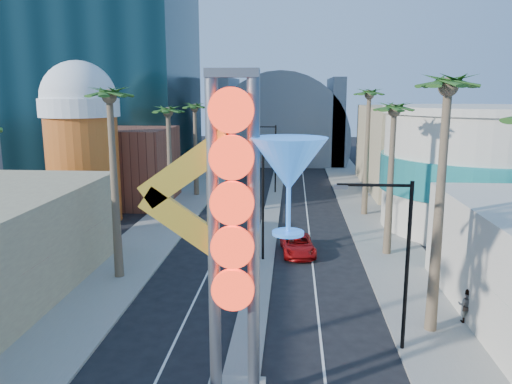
{
  "coord_description": "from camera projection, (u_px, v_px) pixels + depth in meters",
  "views": [
    {
      "loc": [
        2.03,
        -13.64,
        11.8
      ],
      "look_at": [
        -0.39,
        18.71,
        5.25
      ],
      "focal_mm": 35.0,
      "sensor_mm": 36.0,
      "label": 1
    }
  ],
  "objects": [
    {
      "name": "streetlight_0",
      "position": [
        271.0,
        194.0,
        34.36
      ],
      "size": [
        3.79,
        0.25,
        8.0
      ],
      "color": "black",
      "rests_on": "ground"
    },
    {
      "name": "pedestrian_b",
      "position": [
        467.0,
        306.0,
        25.47
      ],
      "size": [
        1.08,
        1.0,
        1.8
      ],
      "primitive_type": "imported",
      "rotation": [
        0.0,
        0.0,
        2.68
      ],
      "color": "gray",
      "rests_on": "sidewalk_east"
    },
    {
      "name": "turquoise_building",
      "position": [
        479.0,
        169.0,
        42.78
      ],
      "size": [
        16.6,
        16.6,
        10.6
      ],
      "color": "beige",
      "rests_on": "ground"
    },
    {
      "name": "streetlight_1",
      "position": [
        271.0,
        152.0,
        57.9
      ],
      "size": [
        3.79,
        0.25,
        8.0
      ],
      "color": "black",
      "rests_on": "ground"
    },
    {
      "name": "palm_2",
      "position": [
        168.0,
        118.0,
        43.92
      ],
      "size": [
        2.4,
        2.4,
        11.2
      ],
      "color": "brown",
      "rests_on": "ground"
    },
    {
      "name": "palm_5",
      "position": [
        447.0,
        103.0,
        22.7
      ],
      "size": [
        2.4,
        2.4,
        13.2
      ],
      "color": "brown",
      "rests_on": "ground"
    },
    {
      "name": "palm_6",
      "position": [
        394.0,
        119.0,
        34.69
      ],
      "size": [
        2.4,
        2.4,
        11.7
      ],
      "color": "brown",
      "rests_on": "ground"
    },
    {
      "name": "sidewalk_west",
      "position": [
        179.0,
        209.0,
        50.7
      ],
      "size": [
        5.0,
        100.0,
        0.15
      ],
      "primitive_type": "cube",
      "color": "gray",
      "rests_on": "ground"
    },
    {
      "name": "brick_filler_west",
      "position": [
        124.0,
        166.0,
        53.33
      ],
      "size": [
        10.0,
        10.0,
        8.0
      ],
      "primitive_type": "cube",
      "color": "brown",
      "rests_on": "ground"
    },
    {
      "name": "beer_mug",
      "position": [
        81.0,
        136.0,
        44.83
      ],
      "size": [
        7.0,
        7.0,
        14.5
      ],
      "color": "#D5561C",
      "rests_on": "ground"
    },
    {
      "name": "palm_7",
      "position": [
        369.0,
        102.0,
        46.25
      ],
      "size": [
        2.4,
        2.4,
        12.7
      ],
      "color": "brown",
      "rests_on": "ground"
    },
    {
      "name": "red_pickup",
      "position": [
        298.0,
        245.0,
        36.75
      ],
      "size": [
        2.8,
        5.18,
        1.38
      ],
      "primitive_type": "imported",
      "rotation": [
        0.0,
        0.0,
        0.11
      ],
      "color": "#AF0D0D",
      "rests_on": "ground"
    },
    {
      "name": "palm_3",
      "position": [
        195.0,
        113.0,
        55.65
      ],
      "size": [
        2.4,
        2.4,
        11.2
      ],
      "color": "brown",
      "rests_on": "ground"
    },
    {
      "name": "palm_1",
      "position": [
        110.0,
        108.0,
        29.97
      ],
      "size": [
        2.4,
        2.4,
        12.7
      ],
      "color": "brown",
      "rests_on": "ground"
    },
    {
      "name": "canopy",
      "position": [
        281.0,
        136.0,
        85.34
      ],
      "size": [
        22.0,
        16.0,
        22.0
      ],
      "color": "slate",
      "rests_on": "ground"
    },
    {
      "name": "median",
      "position": [
        273.0,
        204.0,
        52.94
      ],
      "size": [
        1.6,
        84.0,
        0.15
      ],
      "primitive_type": "cube",
      "color": "gray",
      "rests_on": "ground"
    },
    {
      "name": "filler_east",
      "position": [
        408.0,
        148.0,
        60.57
      ],
      "size": [
        10.0,
        20.0,
        10.0
      ],
      "primitive_type": "cube",
      "color": "tan",
      "rests_on": "ground"
    },
    {
      "name": "neon_sign",
      "position": [
        257.0,
        224.0,
        17.2
      ],
      "size": [
        6.53,
        2.6,
        12.55
      ],
      "color": "gray",
      "rests_on": "ground"
    },
    {
      "name": "sidewalk_east",
      "position": [
        368.0,
        212.0,
        49.32
      ],
      "size": [
        5.0,
        100.0,
        0.15
      ],
      "primitive_type": "cube",
      "color": "gray",
      "rests_on": "ground"
    },
    {
      "name": "streetlight_2",
      "position": [
        397.0,
        251.0,
        22.18
      ],
      "size": [
        3.45,
        0.25,
        8.0
      ],
      "color": "black",
      "rests_on": "ground"
    }
  ]
}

